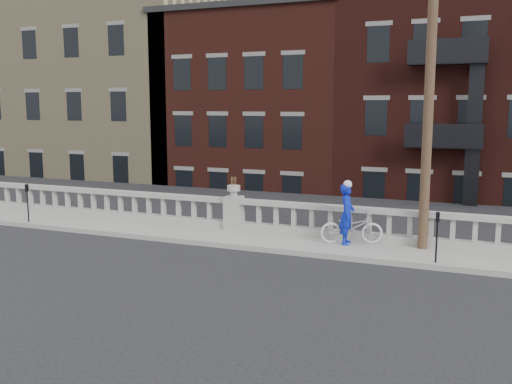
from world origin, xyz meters
TOP-DOWN VIEW (x-y plane):
  - ground at (0.00, 0.00)m, footprint 120.00×120.00m
  - sidewalk at (0.00, 3.00)m, footprint 32.00×2.20m
  - balustrade at (0.00, 3.95)m, footprint 28.00×0.34m
  - planter_pedestal at (0.00, 3.95)m, footprint 0.55×0.55m
  - lower_level at (0.56, 23.04)m, footprint 80.00×44.00m
  - utility_pole at (6.20, 3.60)m, footprint 1.60×0.28m
  - parking_meter_b at (-7.23, 2.15)m, footprint 0.10×0.09m
  - parking_meter_c at (6.70, 2.15)m, footprint 0.10×0.09m
  - bicycle at (4.14, 3.42)m, footprint 1.97×1.25m
  - cyclist at (4.02, 3.29)m, footprint 0.48×0.69m

SIDE VIEW (x-z plane):
  - ground at x=0.00m, z-range 0.00..0.00m
  - sidewalk at x=0.00m, z-range 0.00..0.15m
  - bicycle at x=4.14m, z-range 0.15..1.13m
  - balustrade at x=0.00m, z-range 0.13..1.16m
  - planter_pedestal at x=0.00m, z-range -0.05..1.71m
  - parking_meter_b at x=-7.23m, z-range 0.32..1.68m
  - parking_meter_c at x=6.70m, z-range 0.32..1.68m
  - cyclist at x=4.02m, z-range 0.15..1.97m
  - lower_level at x=0.56m, z-range -7.77..13.03m
  - utility_pole at x=6.20m, z-range 0.24..10.24m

